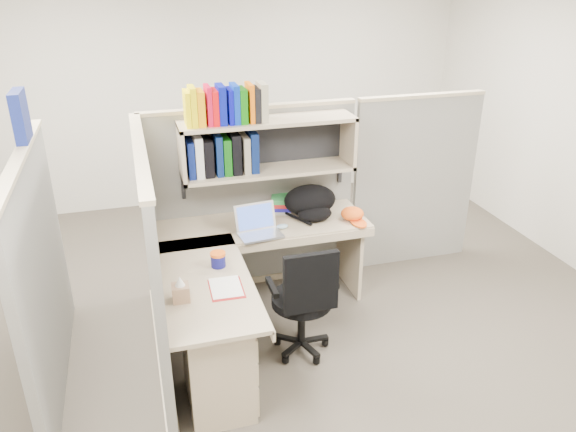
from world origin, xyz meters
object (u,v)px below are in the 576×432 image
object	(u,v)px
desk	(234,320)
task_chair	(303,317)
backpack	(312,203)
laptop	(260,222)
snack_canister	(218,259)

from	to	relation	value
desk	task_chair	size ratio (longest dim) A/B	1.88
desk	backpack	distance (m)	1.28
desk	laptop	size ratio (longest dim) A/B	5.32
desk	snack_canister	bearing A→B (deg)	100.24
desk	snack_canister	world-z (taller)	snack_canister
desk	laptop	world-z (taller)	laptop
desk	snack_canister	distance (m)	0.43
desk	backpack	world-z (taller)	backpack
backpack	snack_canister	world-z (taller)	backpack
desk	backpack	size ratio (longest dim) A/B	3.94
laptop	task_chair	bearing A→B (deg)	-80.23
backpack	snack_canister	size ratio (longest dim) A/B	4.06
desk	laptop	bearing A→B (deg)	61.62
desk	backpack	bearing A→B (deg)	45.64
laptop	snack_canister	size ratio (longest dim) A/B	3.01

